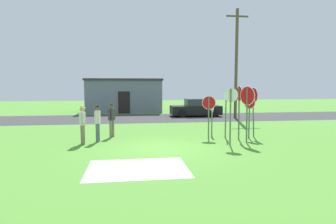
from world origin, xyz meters
The scene contains 17 objects.
ground_plane centered at (0.00, 0.00, 0.00)m, with size 80.00×80.00×0.00m, color #518E33.
street_asphalt centered at (0.00, 11.45, 0.00)m, with size 60.00×6.40×0.01m, color #38383A.
concrete_path centered at (-1.07, -2.69, 0.00)m, with size 3.20×2.40×0.01m, color #ADAAA3.
building_background centered at (-1.73, 18.10, 1.67)m, with size 7.49×5.31×3.33m.
utility_pole centered at (7.34, 10.55, 4.55)m, with size 1.80×0.24×8.74m.
parked_car_on_street centered at (4.51, 12.38, 0.69)m, with size 4.30×2.02×1.51m.
stop_sign_far_back centered at (4.06, 0.75, 1.82)m, with size 0.37×0.81×2.61m.
stop_sign_nearest centered at (5.03, 2.17, 1.75)m, with size 0.18×0.80×2.55m.
stop_sign_low_front centered at (4.65, 1.80, 1.42)m, with size 0.36×0.54×2.12m.
stop_sign_center_cluster centered at (2.66, 2.17, 1.43)m, with size 0.65×0.23×2.12m.
stop_sign_leaning_right centered at (4.00, 1.57, 1.80)m, with size 0.10×0.76×2.63m.
stop_sign_leaning_left centered at (3.10, 0.30, 1.69)m, with size 0.56×0.35×2.55m.
stop_sign_tallest centered at (3.12, 3.11, 1.34)m, with size 0.08×0.77×1.98m.
stop_sign_rear_right centered at (3.57, 2.23, 1.69)m, with size 0.36×0.81×2.43m.
person_in_dark_shirt centered at (-3.38, 1.43, 0.98)m, with size 0.34×0.53×1.74m.
person_in_blue centered at (-2.78, 1.93, 0.98)m, with size 0.32×0.57×1.74m.
person_on_left centered at (-2.19, 3.13, 0.98)m, with size 0.36×0.52×1.74m.
Camera 1 is at (-1.34, -11.57, 2.63)m, focal length 30.33 mm.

